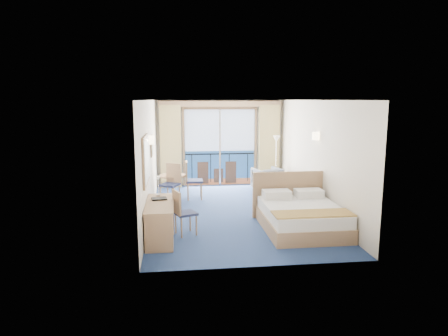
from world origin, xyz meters
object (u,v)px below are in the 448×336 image
desk_chair (182,210)px  table_chair_a (191,178)px  nightstand (308,200)px  floor_lamp (276,149)px  table_chair_b (172,181)px  round_table (173,181)px  desk (159,225)px  bed (301,215)px  armchair (267,179)px

desk_chair → table_chair_a: table_chair_a is taller
nightstand → floor_lamp: size_ratio=0.38×
table_chair_b → round_table: bearing=117.1°
desk → table_chair_a: table_chair_a is taller
bed → table_chair_b: bearing=136.5°
desk → table_chair_b: 3.24m
desk → nightstand: bearing=27.9°
desk → table_chair_a: 3.62m
desk → desk_chair: bearing=53.4°
armchair → round_table: armchair is taller
armchair → round_table: (-2.80, -0.61, 0.15)m
desk → round_table: bearing=86.5°
round_table → table_chair_b: (-0.03, -0.45, 0.09)m
desk → table_chair_a: size_ratio=1.49×
nightstand → round_table: bearing=150.4°
nightstand → desk: size_ratio=0.39×
armchair → floor_lamp: floor_lamp is taller
bed → armchair: size_ratio=2.63×
nightstand → armchair: size_ratio=0.79×
desk → floor_lamp: bearing=53.6°
desk → desk_chair: size_ratio=1.69×
floor_lamp → desk_chair: (-2.93, -3.98, -0.71)m
nightstand → table_chair_a: bearing=148.0°
round_table → armchair: bearing=12.3°
round_table → table_chair_a: (0.50, -0.13, 0.09)m
floor_lamp → table_chair_b: 3.50m
armchair → table_chair_b: 3.03m
round_table → table_chair_b: 0.46m
floor_lamp → desk_chair: 5.00m
nightstand → round_table: (-3.24, 1.84, 0.19)m
nightstand → floor_lamp: (-0.10, 2.73, 0.93)m
bed → table_chair_a: bed is taller
nightstand → desk_chair: 3.30m
desk_chair → table_chair_a: size_ratio=0.88×
bed → round_table: (-2.69, 3.03, 0.20)m
bed → desk: bed is taller
nightstand → desk_chair: (-3.04, -1.26, 0.22)m
floor_lamp → table_chair_b: size_ratio=1.56×
round_table → nightstand: bearing=-29.6°
armchair → desk: (-3.03, -4.29, 0.05)m
armchair → round_table: bearing=-1.8°
bed → round_table: size_ratio=2.78×
floor_lamp → table_chair_b: (-3.17, -1.33, -0.65)m
bed → armchair: (0.11, 3.64, 0.05)m
desk_chair → floor_lamp: bearing=-57.2°
nightstand → desk_chair: desk_chair is taller
nightstand → desk_chair: size_ratio=0.66×
floor_lamp → desk: size_ratio=1.04×
nightstand → desk: bearing=-152.1°
desk → round_table: 3.68m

